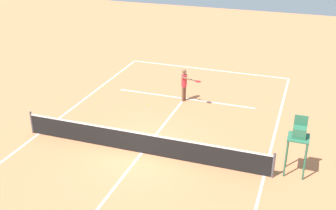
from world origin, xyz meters
name	(u,v)px	position (x,y,z in m)	size (l,w,h in m)	color
ground_plane	(142,153)	(0.00, 0.00, 0.00)	(60.00, 60.00, 0.00)	#D37A4C
court_lines	(142,153)	(0.00, 0.00, 0.00)	(10.34, 22.15, 0.01)	white
tennis_net	(141,143)	(0.00, 0.00, 0.50)	(10.94, 0.10, 1.07)	#4C4C51
player_serving	(185,82)	(-0.09, -5.75, 1.07)	(1.23, 0.89, 1.79)	brown
tennis_ball	(149,104)	(1.52, -4.62, 0.03)	(0.07, 0.07, 0.07)	#CCE033
umpire_chair	(299,137)	(-6.17, -0.59, 1.61)	(0.80, 0.80, 2.41)	#2D6B4C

